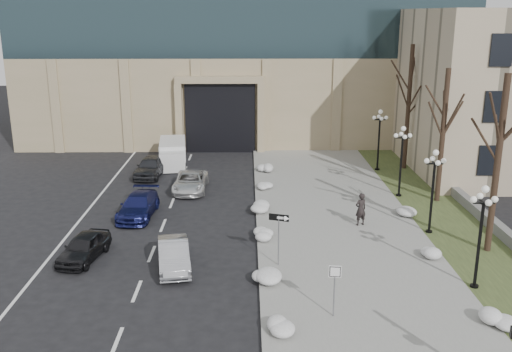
# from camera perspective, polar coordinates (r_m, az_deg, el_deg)

# --- Properties ---
(sidewalk) EXTENTS (9.00, 40.00, 0.12)m
(sidewalk) POSITION_cam_1_polar(r_m,az_deg,el_deg) (33.11, 8.15, -4.74)
(sidewalk) COLOR gray
(sidewalk) RESTS_ON ground
(curb) EXTENTS (0.30, 40.00, 0.14)m
(curb) POSITION_cam_1_polar(r_m,az_deg,el_deg) (32.72, 0.32, -4.81)
(curb) COLOR gray
(curb) RESTS_ON ground
(grass_strip) EXTENTS (4.00, 40.00, 0.10)m
(grass_strip) POSITION_cam_1_polar(r_m,az_deg,el_deg) (34.72, 18.84, -4.49)
(grass_strip) COLOR #354321
(grass_strip) RESTS_ON ground
(stone_wall) EXTENTS (0.50, 30.00, 0.70)m
(stone_wall) POSITION_cam_1_polar(r_m,az_deg,el_deg) (37.09, 20.80, -2.89)
(stone_wall) COLOR slate
(stone_wall) RESTS_ON ground
(car_a) EXTENTS (2.20, 4.01, 1.29)m
(car_a) POSITION_cam_1_polar(r_m,az_deg,el_deg) (29.35, -16.83, -6.83)
(car_a) COLOR black
(car_a) RESTS_ON ground
(car_b) EXTENTS (2.06, 4.22, 1.33)m
(car_b) POSITION_cam_1_polar(r_m,az_deg,el_deg) (27.47, -8.23, -7.83)
(car_b) COLOR #B1B2B9
(car_b) RESTS_ON ground
(car_c) EXTENTS (2.15, 4.72, 1.34)m
(car_c) POSITION_cam_1_polar(r_m,az_deg,el_deg) (34.60, -11.69, -2.92)
(car_c) COLOR navy
(car_c) RESTS_ON ground
(car_d) EXTENTS (2.22, 4.67, 1.29)m
(car_d) POSITION_cam_1_polar(r_m,az_deg,el_deg) (39.00, -6.57, -0.57)
(car_d) COLOR silver
(car_d) RESTS_ON ground
(car_e) EXTENTS (2.27, 4.60, 1.51)m
(car_e) POSITION_cam_1_polar(r_m,az_deg,el_deg) (42.88, -10.47, 0.94)
(car_e) COLOR #313237
(car_e) RESTS_ON ground
(pedestrian) EXTENTS (0.80, 0.68, 1.88)m
(pedestrian) POSITION_cam_1_polar(r_m,az_deg,el_deg) (32.64, 10.42, -3.29)
(pedestrian) COLOR black
(pedestrian) RESTS_ON sidewalk
(box_truck) EXTENTS (2.62, 5.98, 1.84)m
(box_truck) POSITION_cam_1_polar(r_m,az_deg,el_deg) (45.95, -8.32, 2.22)
(box_truck) COLOR silver
(box_truck) RESTS_ON ground
(one_way_sign) EXTENTS (0.98, 0.48, 2.68)m
(one_way_sign) POSITION_cam_1_polar(r_m,az_deg,el_deg) (26.65, 2.63, -4.84)
(one_way_sign) COLOR slate
(one_way_sign) RESTS_ON ground
(keep_sign) EXTENTS (0.49, 0.11, 2.29)m
(keep_sign) POSITION_cam_1_polar(r_m,az_deg,el_deg) (22.73, 7.88, -10.27)
(keep_sign) COLOR slate
(keep_sign) RESTS_ON ground
(snow_clump_b) EXTENTS (1.10, 1.60, 0.36)m
(snow_clump_b) POSITION_cam_1_polar(r_m,az_deg,el_deg) (22.11, 2.76, -15.01)
(snow_clump_b) COLOR white
(snow_clump_b) RESTS_ON sidewalk
(snow_clump_c) EXTENTS (1.10, 1.60, 0.36)m
(snow_clump_c) POSITION_cam_1_polar(r_m,az_deg,el_deg) (25.88, 1.21, -10.11)
(snow_clump_c) COLOR white
(snow_clump_c) RESTS_ON sidewalk
(snow_clump_d) EXTENTS (1.10, 1.60, 0.36)m
(snow_clump_d) POSITION_cam_1_polar(r_m,az_deg,el_deg) (30.57, 0.77, -5.88)
(snow_clump_d) COLOR white
(snow_clump_d) RESTS_ON sidewalk
(snow_clump_e) EXTENTS (1.10, 1.60, 0.36)m
(snow_clump_e) POSITION_cam_1_polar(r_m,az_deg,el_deg) (34.53, 0.42, -3.27)
(snow_clump_e) COLOR white
(snow_clump_e) RESTS_ON sidewalk
(snow_clump_f) EXTENTS (1.10, 1.60, 0.36)m
(snow_clump_f) POSITION_cam_1_polar(r_m,az_deg,el_deg) (38.74, 0.95, -1.11)
(snow_clump_f) COLOR white
(snow_clump_f) RESTS_ON sidewalk
(snow_clump_g) EXTENTS (1.10, 1.60, 0.36)m
(snow_clump_g) POSITION_cam_1_polar(r_m,az_deg,el_deg) (43.34, 0.88, 0.75)
(snow_clump_g) COLOR white
(snow_clump_g) RESTS_ON sidewalk
(snow_clump_h) EXTENTS (1.10, 1.60, 0.36)m
(snow_clump_h) POSITION_cam_1_polar(r_m,az_deg,el_deg) (24.43, 22.77, -13.15)
(snow_clump_h) COLOR white
(snow_clump_h) RESTS_ON sidewalk
(snow_clump_i) EXTENTS (1.10, 1.60, 0.36)m
(snow_clump_i) POSITION_cam_1_polar(r_m,az_deg,el_deg) (29.69, 17.31, -7.33)
(snow_clump_i) COLOR white
(snow_clump_i) RESTS_ON sidewalk
(snow_clump_j) EXTENTS (1.10, 1.60, 0.36)m
(snow_clump_j) POSITION_cam_1_polar(r_m,az_deg,el_deg) (34.91, 14.81, -3.60)
(snow_clump_j) COLOR white
(snow_clump_j) RESTS_ON sidewalk
(lamppost_a) EXTENTS (1.18, 1.18, 4.76)m
(lamppost_a) POSITION_cam_1_polar(r_m,az_deg,el_deg) (26.12, 21.62, -4.43)
(lamppost_a) COLOR black
(lamppost_a) RESTS_ON ground
(lamppost_b) EXTENTS (1.18, 1.18, 4.76)m
(lamppost_b) POSITION_cam_1_polar(r_m,az_deg,el_deg) (31.91, 17.32, -0.41)
(lamppost_b) COLOR black
(lamppost_b) RESTS_ON ground
(lamppost_c) EXTENTS (1.18, 1.18, 4.76)m
(lamppost_c) POSITION_cam_1_polar(r_m,az_deg,el_deg) (37.93, 14.37, 2.35)
(lamppost_c) COLOR black
(lamppost_c) RESTS_ON ground
(lamppost_d) EXTENTS (1.18, 1.18, 4.76)m
(lamppost_d) POSITION_cam_1_polar(r_m,az_deg,el_deg) (44.08, 12.23, 4.35)
(lamppost_d) COLOR black
(lamppost_d) RESTS_ON ground
(tree_near) EXTENTS (3.20, 3.20, 9.00)m
(tree_near) POSITION_cam_1_polar(r_m,az_deg,el_deg) (29.80, 23.24, 3.35)
(tree_near) COLOR black
(tree_near) RESTS_ON ground
(tree_mid) EXTENTS (3.20, 3.20, 8.50)m
(tree_mid) POSITION_cam_1_polar(r_m,az_deg,el_deg) (37.16, 18.31, 5.60)
(tree_mid) COLOR black
(tree_mid) RESTS_ON ground
(tree_far) EXTENTS (3.20, 3.20, 9.50)m
(tree_far) POSITION_cam_1_polar(r_m,az_deg,el_deg) (44.62, 15.11, 8.31)
(tree_far) COLOR black
(tree_far) RESTS_ON ground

